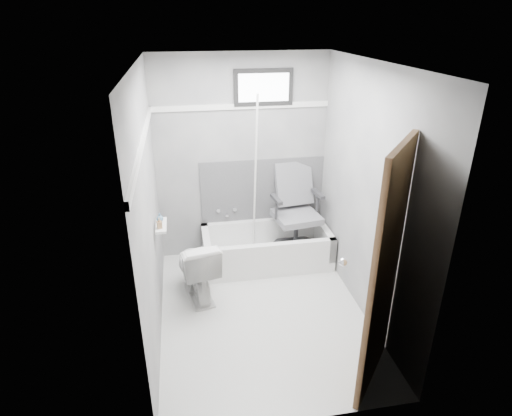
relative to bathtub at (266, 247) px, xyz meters
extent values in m
plane|color=silver|center=(-0.23, -0.93, -0.21)|extent=(2.60, 2.60, 0.00)
plane|color=silver|center=(-0.23, -0.93, 2.19)|extent=(2.60, 2.60, 0.00)
cube|color=slate|center=(-0.23, 0.37, 0.99)|extent=(2.00, 0.02, 2.40)
cube|color=slate|center=(-0.23, -2.23, 0.99)|extent=(2.00, 0.02, 2.40)
cube|color=slate|center=(-1.23, -0.93, 0.99)|extent=(0.02, 2.60, 2.40)
cube|color=slate|center=(0.77, -0.93, 0.99)|extent=(0.02, 2.60, 2.40)
imported|color=silver|center=(-0.85, -0.53, 0.13)|extent=(0.52, 0.76, 0.68)
cube|color=#4C4C4F|center=(0.02, 0.36, 0.59)|extent=(1.50, 0.02, 0.78)
cube|color=white|center=(-0.23, 0.36, 1.61)|extent=(2.00, 0.02, 0.06)
cube|color=white|center=(-1.22, -0.93, 1.61)|extent=(0.02, 2.60, 0.06)
cylinder|color=silver|center=(-0.11, 0.13, 0.84)|extent=(0.02, 0.31, 1.93)
cube|color=white|center=(-1.16, -0.60, 0.69)|extent=(0.10, 0.32, 0.02)
imported|color=#9A744D|center=(-1.17, -0.68, 0.76)|extent=(0.05, 0.05, 0.10)
imported|color=slate|center=(-1.17, -0.54, 0.75)|extent=(0.09, 0.09, 0.09)
camera|label=1|loc=(-0.91, -4.37, 2.53)|focal=30.00mm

